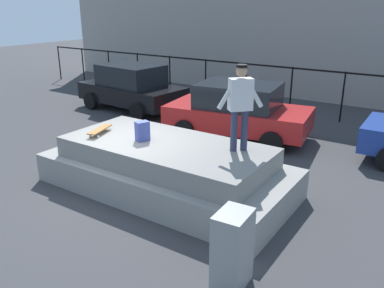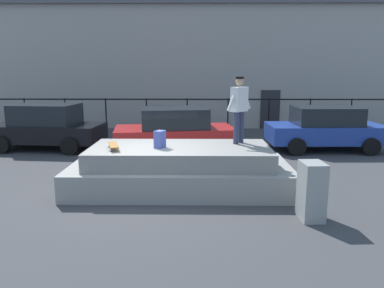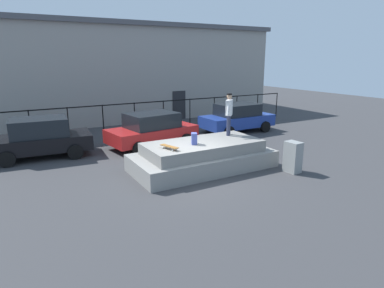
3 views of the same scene
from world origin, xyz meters
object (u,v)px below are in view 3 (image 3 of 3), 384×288
Objects in this scene: skateboarder at (229,111)px; car_red_sedan_mid at (152,129)px; utility_box at (293,157)px; car_blue_sedan_far at (237,117)px; car_black_sedan_near at (40,138)px; skateboard at (169,147)px; backpack at (194,139)px.

car_red_sedan_mid is (-1.92, 3.69, -1.26)m from skateboarder.
car_red_sedan_mid is at bearing 113.45° from utility_box.
skateboarder is 0.40× the size of car_blue_sedan_far.
car_black_sedan_near is at bearing 179.57° from car_blue_sedan_far.
utility_box is at bearing -63.92° from skateboarder.
utility_box is (-2.55, -6.85, -0.25)m from car_blue_sedan_far.
backpack is at bearing 9.16° from skateboard.
car_black_sedan_near is 3.63× the size of utility_box.
skateboarder is 3.17m from utility_box.
car_blue_sedan_far reaches higher than backpack.
backpack reaches higher than skateboard.
skateboarder is at bearing -62.56° from car_red_sedan_mid.
car_black_sedan_near is 5.01m from car_red_sedan_mid.
backpack is at bearing -91.47° from car_red_sedan_mid.
backpack is 0.10× the size of car_red_sedan_mid.
car_red_sedan_mid is at bearing 117.44° from skateboarder.
car_black_sedan_near is (-6.88, 4.43, -1.24)m from skateboarder.
skateboarder reaches higher than backpack.
car_blue_sedan_far is (3.78, 4.35, -1.27)m from skateboarder.
skateboard is at bearing 155.35° from utility_box.
car_blue_sedan_far reaches higher than skateboard.
car_blue_sedan_far is (5.69, 0.65, -0.01)m from car_red_sedan_mid.
car_blue_sedan_far is 3.62× the size of utility_box.
car_black_sedan_near is at bearing 125.44° from skateboard.
skateboard is at bearing -165.67° from skateboarder.
car_blue_sedan_far is at bearing -0.43° from car_black_sedan_near.
car_black_sedan_near is 0.96× the size of car_red_sedan_mid.
utility_box is (4.38, -1.70, -0.60)m from skateboard.
skateboard is 0.18× the size of car_red_sedan_mid.
skateboarder is at bearing -130.99° from car_blue_sedan_far.
car_red_sedan_mid is 6.95m from utility_box.
car_blue_sedan_far is (10.65, -0.08, -0.03)m from car_black_sedan_near.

